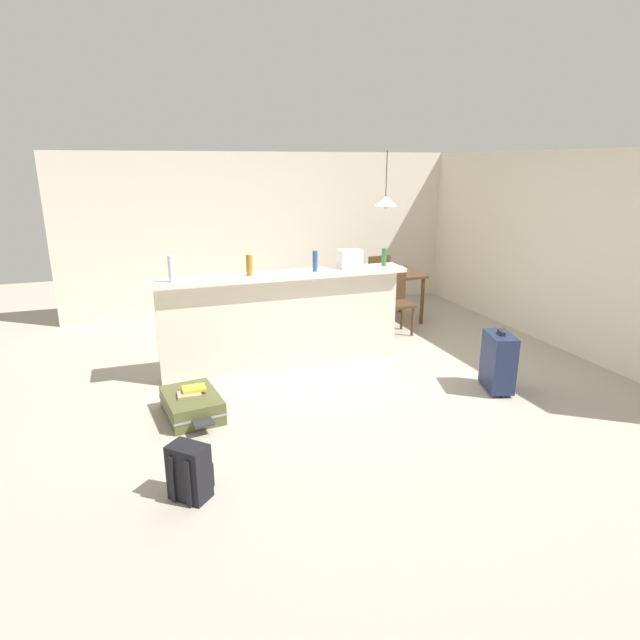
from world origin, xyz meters
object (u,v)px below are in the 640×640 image
Objects in this scene: pendant_lamp at (386,201)px; suitcase_flat_olive at (192,405)px; bottle_clear at (171,269)px; dining_chair_near_partition at (395,297)px; bottle_amber at (249,265)px; backpack_black at (190,472)px; grocery_bag at (350,259)px; dining_chair_far_side at (375,280)px; book_stack at (192,391)px; dining_table at (383,279)px; bottle_green at (384,257)px; bottle_blue at (315,261)px; suitcase_upright_navy at (498,361)px.

suitcase_flat_olive is at bearing -142.98° from pendant_lamp.
bottle_clear is 3.28m from dining_chair_near_partition.
bottle_amber is 2.63m from backpack_black.
suitcase_flat_olive is at bearing -155.09° from grocery_bag.
dining_chair_far_side is 1.14× the size of pendant_lamp.
pendant_lamp reaches higher than book_stack.
backpack_black reaches higher than book_stack.
dining_table is at bearing 24.63° from bottle_clear.
bottle_green is 2.16m from dining_chair_far_side.
bottle_blue is 2.65m from dining_chair_far_side.
dining_chair_far_side is 4.29m from suitcase_flat_olive.
grocery_bag is at bearing 129.04° from suitcase_upright_navy.
suitcase_upright_navy is (-0.01, -2.84, -1.47)m from pendant_lamp.
book_stack is (-3.14, -2.36, -1.55)m from pendant_lamp.
suitcase_flat_olive is 1.29× the size of suitcase_upright_navy.
bottle_clear reaches higher than grocery_bag.
bottle_amber is at bearing 48.77° from book_stack.
bottle_clear is 0.32× the size of suitcase_flat_olive.
bottle_blue is (0.76, -0.02, 0.00)m from bottle_amber.
bottle_amber is 1.56m from book_stack.
grocery_bag is 3.27m from backpack_black.
bottle_green reaches higher than suitcase_flat_olive.
grocery_bag reaches higher than dining_chair_near_partition.
bottle_green is 1.81m from suitcase_upright_navy.
bottle_blue is at bearing 1.78° from bottle_clear.
suitcase_upright_navy reaches higher than backpack_black.
pendant_lamp is at bearing 48.16° from backpack_black.
backpack_black is 3.39m from suitcase_upright_navy.
bottle_blue is at bearing -131.16° from dining_chair_far_side.
dining_table is at bearing 63.80° from bottle_green.
dining_chair_far_side is (0.20, 1.09, 0.00)m from dining_chair_near_partition.
bottle_green is 0.23× the size of dining_chair_far_side.
bottle_amber is 0.27× the size of suitcase_flat_olive.
pendant_lamp is at bearing 89.70° from suitcase_upright_navy.
grocery_bag is 0.24× the size of dining_table.
book_stack is (-2.43, -0.91, -1.00)m from bottle_green.
bottle_amber reaches higher than book_stack.
bottle_blue is 0.89m from bottle_green.
dining_table is at bearing 36.32° from suitcase_flat_olive.
bottle_green reaches higher than dining_chair_near_partition.
grocery_bag is at bearing -129.27° from dining_table.
dining_table is 4.87m from backpack_black.
dining_chair_far_side is (0.12, 0.52, -0.13)m from dining_table.
pendant_lamp is at bearing 42.92° from bottle_blue.
bottle_clear is 0.34× the size of pendant_lamp.
suitcase_flat_olive is (-3.23, -2.80, -0.41)m from dining_chair_far_side.
dining_chair_near_partition is at bearing -100.29° from pendant_lamp.
bottle_amber is 2.82m from pendant_lamp.
bottle_amber is 0.25× the size of dining_chair_near_partition.
pendant_lamp is (-0.08, -0.43, 1.28)m from dining_chair_far_side.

